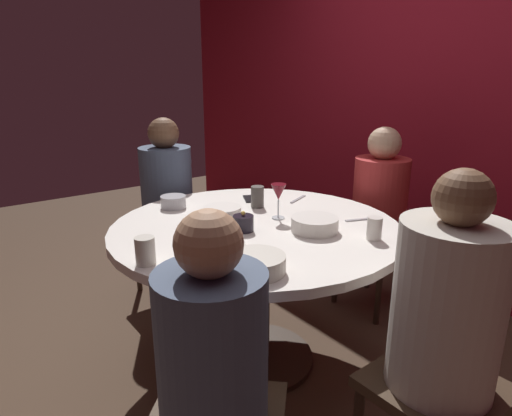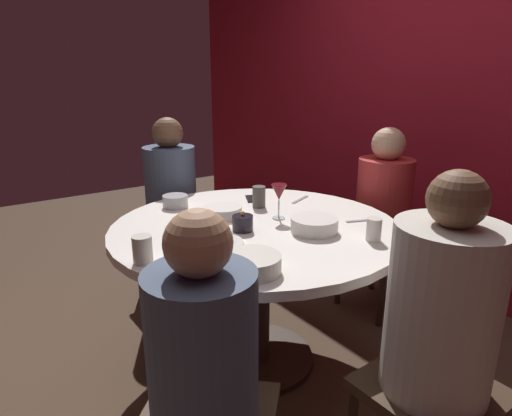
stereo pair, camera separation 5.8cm
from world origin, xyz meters
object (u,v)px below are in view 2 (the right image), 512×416
(bowl_salad_center, at_px, (314,225))
(candle_holder, at_px, (243,223))
(wine_glass, at_px, (279,194))
(bowl_small_white, at_px, (252,264))
(bowl_serving_large, at_px, (175,201))
(seated_diner_back, at_px, (384,200))
(seated_diner_front_right, at_px, (203,355))
(dinner_plate, at_px, (214,244))
(seated_diner_left, at_px, (171,189))
(seated_diner_right, at_px, (441,316))
(cup_by_right_diner, at_px, (259,197))
(dining_table, at_px, (256,253))
(cup_near_candle, at_px, (142,250))
(bowl_sauce_side, at_px, (223,212))
(cell_phone, at_px, (253,199))
(cup_by_left_diner, at_px, (374,230))

(bowl_salad_center, bearing_deg, candle_holder, -128.03)
(wine_glass, relative_size, bowl_salad_center, 0.82)
(bowl_small_white, bearing_deg, bowl_serving_large, 171.27)
(seated_diner_back, bearing_deg, candle_holder, 2.23)
(seated_diner_front_right, relative_size, bowl_serving_large, 8.25)
(candle_holder, bearing_deg, dinner_plate, -68.70)
(seated_diner_left, height_order, dinner_plate, seated_diner_left)
(seated_diner_right, height_order, bowl_salad_center, seated_diner_right)
(seated_diner_right, relative_size, cup_by_right_diner, 10.33)
(seated_diner_back, distance_m, bowl_small_white, 1.36)
(seated_diner_front_right, bearing_deg, candle_holder, 3.08)
(bowl_small_white, relative_size, cup_by_right_diner, 1.88)
(dining_table, distance_m, wine_glass, 0.31)
(bowl_salad_center, height_order, cup_near_candle, cup_near_candle)
(bowl_serving_large, xyz_separation_m, cup_by_right_diner, (0.27, 0.37, 0.03))
(seated_diner_back, xyz_separation_m, candle_holder, (0.04, -1.07, 0.08))
(seated_diner_right, height_order, bowl_sauce_side, seated_diner_right)
(seated_diner_right, bearing_deg, dinner_plate, 19.69)
(wine_glass, bearing_deg, dining_table, -90.05)
(cell_phone, bearing_deg, seated_diner_front_right, 77.12)
(bowl_serving_large, bearing_deg, bowl_small_white, -8.73)
(seated_diner_front_right, height_order, cell_phone, seated_diner_front_right)
(seated_diner_back, distance_m, cell_phone, 0.81)
(bowl_small_white, bearing_deg, bowl_salad_center, 110.60)
(seated_diner_back, height_order, wine_glass, seated_diner_back)
(seated_diner_back, bearing_deg, cup_by_right_diner, -15.67)
(dining_table, xyz_separation_m, bowl_salad_center, (0.24, 0.15, 0.18))
(cup_by_left_diner, bearing_deg, bowl_serving_large, -154.18)
(seated_diner_front_right, distance_m, cup_near_candle, 0.57)
(dining_table, relative_size, dinner_plate, 5.53)
(seated_diner_front_right, height_order, bowl_salad_center, seated_diner_front_right)
(wine_glass, distance_m, bowl_sauce_side, 0.30)
(seated_diner_left, relative_size, candle_holder, 12.52)
(cup_near_candle, bearing_deg, seated_diner_right, 35.53)
(cell_phone, xyz_separation_m, bowl_salad_center, (0.61, -0.09, 0.03))
(candle_holder, distance_m, dinner_plate, 0.22)
(dinner_plate, distance_m, bowl_small_white, 0.30)
(seated_diner_back, xyz_separation_m, bowl_serving_large, (-0.49, -1.15, 0.08))
(dining_table, relative_size, bowl_sauce_side, 7.24)
(cup_near_candle, bearing_deg, dinner_plate, 89.13)
(seated_diner_back, bearing_deg, wine_glass, 0.01)
(seated_diner_back, height_order, cell_phone, seated_diner_back)
(cup_near_candle, bearing_deg, seated_diner_back, 94.17)
(dining_table, height_order, seated_diner_back, seated_diner_back)
(seated_diner_left, bearing_deg, dinner_plate, -16.01)
(bowl_sauce_side, bearing_deg, seated_diner_right, 3.27)
(candle_holder, relative_size, dinner_plate, 0.38)
(cup_by_left_diner, bearing_deg, seated_diner_right, -29.34)
(dining_table, relative_size, candle_holder, 14.44)
(bowl_salad_center, bearing_deg, cell_phone, 171.62)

